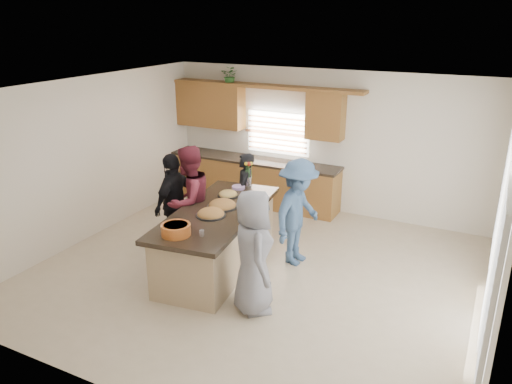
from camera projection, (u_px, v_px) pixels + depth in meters
The scene contains 18 objects.
floor at pixel (256, 272), 7.72m from camera, with size 6.50×6.50×0.00m, color beige.
room_shell at pixel (256, 153), 7.08m from camera, with size 6.52×6.02×2.81m.
back_cabinetry at pixel (252, 160), 10.33m from camera, with size 4.08×0.66×2.46m.
right_wall_glazing at pixel (498, 235), 5.80m from camera, with size 0.06×4.00×2.25m.
island at pixel (218, 240), 7.74m from camera, with size 1.47×2.82×0.95m.
platter_front at pixel (211, 214), 7.37m from camera, with size 0.44×0.44×0.18m.
platter_mid at pixel (222, 205), 7.70m from camera, with size 0.47×0.47×0.19m.
platter_back at pixel (228, 195), 8.17m from camera, with size 0.34×0.34×0.14m.
salad_bowl at pixel (176, 229), 6.71m from camera, with size 0.40×0.40×0.15m.
clear_cup at pixel (202, 233), 6.69m from camera, with size 0.07×0.07×0.09m, color white.
plate_stack at pixel (238, 187), 8.52m from camera, with size 0.22×0.22×0.04m, color #C097DC.
flower_vase at pixel (249, 173), 8.59m from camera, with size 0.14×0.14×0.43m.
potted_plant at pixel (230, 76), 10.07m from camera, with size 0.34×0.30×0.38m, color #34712D.
woman_left_back at pixel (245, 194), 8.85m from camera, with size 0.55×0.36×1.50m, color black.
woman_left_mid at pixel (189, 201), 8.06m from camera, with size 0.89×0.69×1.82m, color maroon.
woman_left_front at pixel (175, 203), 8.20m from camera, with size 0.98×0.41×1.68m, color black.
woman_right_back at pixel (298, 212), 7.76m from camera, with size 1.11×0.64×1.71m, color #39567D.
woman_right_front at pixel (253, 252), 6.48m from camera, with size 0.83×0.54×1.70m, color slate.
Camera 1 is at (3.07, -6.13, 3.77)m, focal length 35.00 mm.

